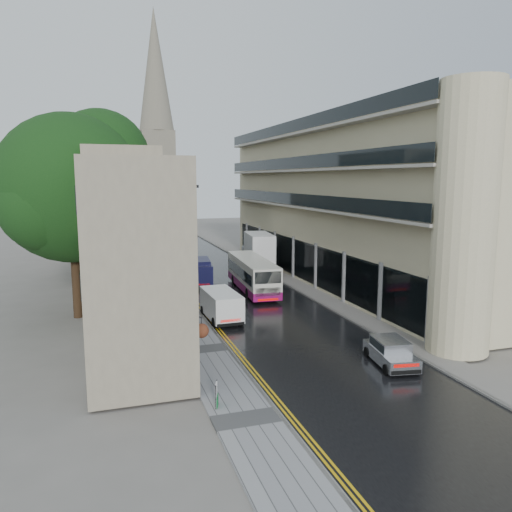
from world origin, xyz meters
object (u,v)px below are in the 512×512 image
cream_bus (248,282)px  estate_sign (216,395)px  lamp_post_far (158,237)px  tree_near (72,214)px  pedestrian (181,306)px  navy_van (191,275)px  white_lorry (251,255)px  white_van (214,312)px  tree_far (82,212)px  silver_hatchback (387,361)px  lamp_post_near (187,249)px

cream_bus → estate_sign: size_ratio=10.19×
lamp_post_far → cream_bus: bearing=-65.0°
tree_near → lamp_post_far: 16.26m
tree_near → pedestrian: 9.29m
pedestrian → navy_van: bearing=-114.2°
pedestrian → tree_near: bearing=-37.5°
white_lorry → estate_sign: size_ratio=7.70×
white_lorry → white_van: 17.43m
navy_van → estate_sign: navy_van is taller
tree_far → tree_near: bearing=-91.3°
silver_hatchback → white_van: (-6.06, 9.91, 0.32)m
tree_near → silver_hatchback: (14.26, -15.07, -6.25)m
cream_bus → lamp_post_far: 14.00m
lamp_post_far → white_van: bearing=-84.1°
silver_hatchback → tree_far: bearing=125.7°
silver_hatchback → estate_sign: 8.56m
pedestrian → lamp_post_far: lamp_post_far is taller
tree_far → lamp_post_near: bearing=-63.0°
tree_near → silver_hatchback: tree_near is taller
tree_far → white_van: (7.90, -18.16, -5.22)m
cream_bus → tree_near: bearing=-169.6°
lamp_post_near → estate_sign: lamp_post_near is taller
white_lorry → estate_sign: (-9.70, -26.69, -1.37)m
tree_near → pedestrian: bearing=-27.4°
estate_sign → tree_far: bearing=118.8°
navy_van → lamp_post_far: bearing=108.8°
cream_bus → pedestrian: (-5.96, -4.76, -0.26)m
silver_hatchback → lamp_post_far: lamp_post_far is taller
white_van → lamp_post_far: lamp_post_far is taller
silver_hatchback → pedestrian: (-7.85, 11.74, 0.40)m
tree_far → white_van: tree_far is taller
tree_far → cream_bus: size_ratio=1.27×
silver_hatchback → navy_van: (-5.46, 21.22, 0.54)m
cream_bus → silver_hatchback: size_ratio=2.74×
cream_bus → navy_van: (-3.58, 4.72, -0.13)m
navy_van → cream_bus: bearing=-45.5°
white_lorry → estate_sign: white_lorry is taller
cream_bus → white_lorry: bearing=75.3°
cream_bus → white_van: cream_bus is taller
cream_bus → lamp_post_far: size_ratio=1.40×
lamp_post_near → cream_bus: bearing=8.4°
tree_near → estate_sign: size_ratio=14.41×
white_van → estate_sign: bearing=-104.4°
white_lorry → lamp_post_near: 14.29m
white_lorry → navy_van: 8.07m
white_van → estate_sign: 11.16m
white_van → cream_bus: bearing=56.0°
tree_far → white_van: bearing=-66.5°
navy_van → lamp_post_near: (-1.45, -7.00, 3.21)m
pedestrian → lamp_post_far: bearing=-102.5°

